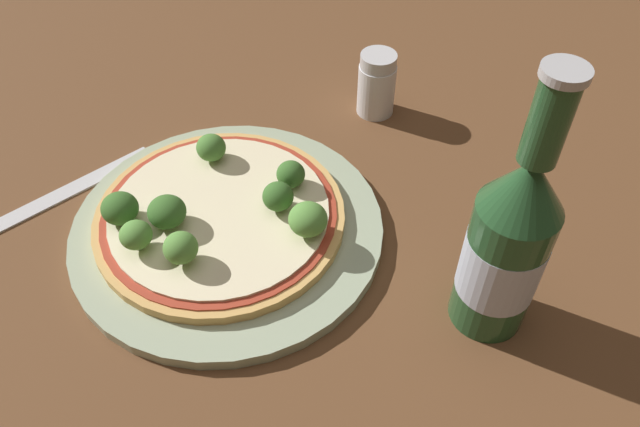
% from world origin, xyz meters
% --- Properties ---
extents(ground_plane, '(3.00, 3.00, 0.00)m').
position_xyz_m(ground_plane, '(0.00, 0.00, 0.00)').
color(ground_plane, brown).
extents(plate, '(0.29, 0.29, 0.01)m').
position_xyz_m(plate, '(-0.02, 0.01, 0.01)').
color(plate, '#A3B293').
rests_on(plate, ground_plane).
extents(pizza, '(0.23, 0.23, 0.01)m').
position_xyz_m(pizza, '(-0.02, 0.01, 0.02)').
color(pizza, tan).
rests_on(pizza, plate).
extents(broccoli_floret_0, '(0.03, 0.03, 0.03)m').
position_xyz_m(broccoli_floret_0, '(-0.07, 0.06, 0.04)').
color(broccoli_floret_0, '#6B8E51').
rests_on(broccoli_floret_0, pizza).
extents(broccoli_floret_1, '(0.03, 0.03, 0.03)m').
position_xyz_m(broccoli_floret_1, '(0.06, 0.02, 0.04)').
color(broccoli_floret_1, '#6B8E51').
rests_on(broccoli_floret_1, pizza).
extents(broccoli_floret_2, '(0.03, 0.03, 0.03)m').
position_xyz_m(broccoli_floret_2, '(-0.05, -0.03, 0.04)').
color(broccoli_floret_2, '#6B8E51').
rests_on(broccoli_floret_2, pizza).
extents(broccoli_floret_3, '(0.03, 0.03, 0.03)m').
position_xyz_m(broccoli_floret_3, '(-0.02, -0.06, 0.04)').
color(broccoli_floret_3, '#6B8E51').
rests_on(broccoli_floret_3, pizza).
extents(broccoli_floret_4, '(0.03, 0.03, 0.03)m').
position_xyz_m(broccoli_floret_4, '(0.02, 0.06, 0.04)').
color(broccoli_floret_4, '#6B8E51').
rests_on(broccoli_floret_4, pizza).
extents(broccoli_floret_5, '(0.03, 0.03, 0.03)m').
position_xyz_m(broccoli_floret_5, '(0.02, 0.03, 0.04)').
color(broccoli_floret_5, '#6B8E51').
rests_on(broccoli_floret_5, pizza).
extents(broccoli_floret_6, '(0.03, 0.03, 0.03)m').
position_xyz_m(broccoli_floret_6, '(-0.06, -0.06, 0.04)').
color(broccoli_floret_6, '#6B8E51').
rests_on(broccoli_floret_6, pizza).
extents(broccoli_floret_7, '(0.03, 0.03, 0.03)m').
position_xyz_m(broccoli_floret_7, '(-0.09, -0.04, 0.04)').
color(broccoli_floret_7, '#6B8E51').
rests_on(broccoli_floret_7, pizza).
extents(beer_bottle, '(0.06, 0.06, 0.24)m').
position_xyz_m(beer_bottle, '(0.22, 0.02, 0.09)').
color(beer_bottle, '#234C28').
rests_on(beer_bottle, ground_plane).
extents(pepper_shaker, '(0.04, 0.04, 0.07)m').
position_xyz_m(pepper_shaker, '(0.03, 0.24, 0.04)').
color(pepper_shaker, silver).
rests_on(pepper_shaker, ground_plane).
extents(fork, '(0.09, 0.19, 0.00)m').
position_xyz_m(fork, '(-0.19, -0.03, 0.00)').
color(fork, silver).
rests_on(fork, ground_plane).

